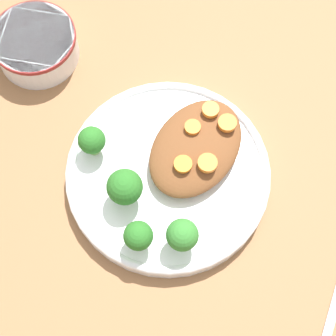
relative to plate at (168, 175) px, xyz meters
name	(u,v)px	position (x,y,z in m)	size (l,w,h in m)	color
ground_plane	(168,179)	(0.00, 0.00, -0.01)	(4.00, 4.00, 0.00)	#8C603D
plate	(168,175)	(0.00, 0.00, 0.00)	(0.25, 0.25, 0.03)	white
dip_bowl	(36,44)	(0.05, 0.24, 0.01)	(0.11, 0.11, 0.04)	silver
stew_mound	(196,148)	(0.04, -0.01, 0.02)	(0.14, 0.10, 0.03)	brown
broccoli_floret_0	(125,187)	(-0.05, 0.02, 0.04)	(0.04, 0.04, 0.05)	#759E51
broccoli_floret_1	(138,236)	(-0.09, -0.02, 0.03)	(0.03, 0.03, 0.05)	#7FA85B
broccoli_floret_2	(92,141)	(-0.02, 0.09, 0.03)	(0.03, 0.03, 0.04)	#759E51
broccoli_floret_3	(182,235)	(-0.06, -0.06, 0.04)	(0.04, 0.04, 0.05)	#7FA85B
carrot_slice_0	(227,123)	(0.08, -0.03, 0.04)	(0.02, 0.02, 0.01)	orange
carrot_slice_1	(195,129)	(0.05, 0.00, 0.04)	(0.02, 0.02, 0.01)	orange
carrot_slice_2	(183,164)	(0.01, -0.02, 0.04)	(0.02, 0.02, 0.00)	orange
carrot_slice_3	(211,110)	(0.08, -0.01, 0.04)	(0.02, 0.02, 0.01)	orange
carrot_slice_4	(207,163)	(0.02, -0.04, 0.04)	(0.02, 0.02, 0.01)	orange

